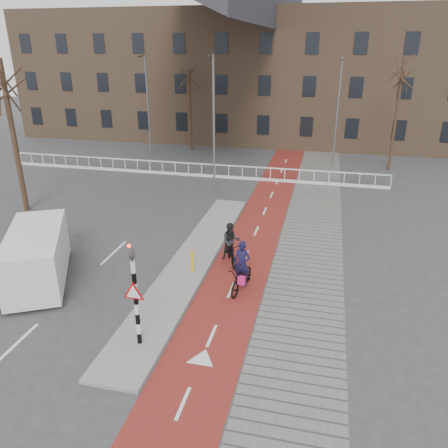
# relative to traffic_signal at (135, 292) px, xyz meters

# --- Properties ---
(ground) EXTENTS (120.00, 120.00, 0.00)m
(ground) POSITION_rel_traffic_signal_xyz_m (0.60, 2.02, -1.99)
(ground) COLOR #38383A
(ground) RESTS_ON ground
(bike_lane) EXTENTS (2.50, 60.00, 0.01)m
(bike_lane) POSITION_rel_traffic_signal_xyz_m (2.10, 12.02, -1.98)
(bike_lane) COLOR maroon
(bike_lane) RESTS_ON ground
(sidewalk) EXTENTS (3.00, 60.00, 0.01)m
(sidewalk) POSITION_rel_traffic_signal_xyz_m (4.90, 12.02, -1.98)
(sidewalk) COLOR slate
(sidewalk) RESTS_ON ground
(curb_island) EXTENTS (1.80, 16.00, 0.12)m
(curb_island) POSITION_rel_traffic_signal_xyz_m (-0.10, 6.02, -1.93)
(curb_island) COLOR gray
(curb_island) RESTS_ON ground
(traffic_signal) EXTENTS (0.80, 0.80, 3.68)m
(traffic_signal) POSITION_rel_traffic_signal_xyz_m (0.00, 0.00, 0.00)
(traffic_signal) COLOR black
(traffic_signal) RESTS_ON curb_island
(bollard) EXTENTS (0.12, 0.12, 0.91)m
(bollard) POSITION_rel_traffic_signal_xyz_m (0.22, 4.98, -1.41)
(bollard) COLOR yellow
(bollard) RESTS_ON curb_island
(cyclist_near) EXTENTS (1.03, 2.07, 2.05)m
(cyclist_near) POSITION_rel_traffic_signal_xyz_m (2.49, 4.12, -1.29)
(cyclist_near) COLOR black
(cyclist_near) RESTS_ON bike_lane
(cyclist_far) EXTENTS (1.15, 1.83, 1.91)m
(cyclist_far) POSITION_rel_traffic_signal_xyz_m (1.61, 6.16, -1.19)
(cyclist_far) COLOR black
(cyclist_far) RESTS_ON bike_lane
(van) EXTENTS (4.07, 5.32, 2.14)m
(van) POSITION_rel_traffic_signal_xyz_m (-5.59, 2.97, -0.87)
(van) COLOR silver
(van) RESTS_ON ground
(railing) EXTENTS (28.00, 0.10, 0.99)m
(railing) POSITION_rel_traffic_signal_xyz_m (-4.40, 19.02, -1.68)
(railing) COLOR silver
(railing) RESTS_ON ground
(townhouse_row) EXTENTS (46.00, 10.00, 15.90)m
(townhouse_row) POSITION_rel_traffic_signal_xyz_m (-2.40, 34.02, 5.82)
(townhouse_row) COLOR #7F6047
(townhouse_row) RESTS_ON ground
(tree_left) EXTENTS (0.29, 0.29, 8.28)m
(tree_left) POSITION_rel_traffic_signal_xyz_m (-11.37, 10.00, 2.15)
(tree_left) COLOR #332316
(tree_left) RESTS_ON ground
(tree_mid) EXTENTS (0.26, 0.26, 6.97)m
(tree_mid) POSITION_rel_traffic_signal_xyz_m (-6.84, 27.49, 1.50)
(tree_mid) COLOR #332316
(tree_mid) RESTS_ON ground
(tree_right) EXTENTS (0.21, 0.21, 8.07)m
(tree_right) POSITION_rel_traffic_signal_xyz_m (10.02, 24.10, 2.05)
(tree_right) COLOR #332316
(tree_right) RESTS_ON ground
(streetlight_near) EXTENTS (0.12, 0.12, 8.41)m
(streetlight_near) POSITION_rel_traffic_signal_xyz_m (-1.45, 15.13, 2.22)
(streetlight_near) COLOR slate
(streetlight_near) RESTS_ON ground
(streetlight_left) EXTENTS (0.12, 0.12, 8.19)m
(streetlight_left) POSITION_rel_traffic_signal_xyz_m (-9.52, 24.41, 2.11)
(streetlight_left) COLOR slate
(streetlight_left) RESTS_ON ground
(streetlight_right) EXTENTS (0.12, 0.12, 8.08)m
(streetlight_right) POSITION_rel_traffic_signal_xyz_m (5.81, 23.85, 2.05)
(streetlight_right) COLOR slate
(streetlight_right) RESTS_ON ground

